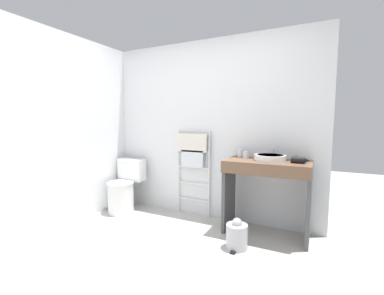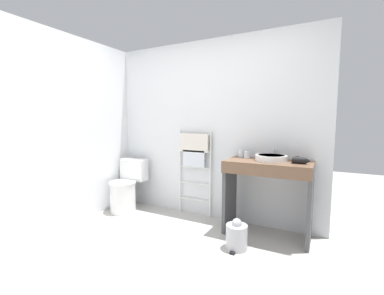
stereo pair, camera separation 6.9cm
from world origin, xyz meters
name	(u,v)px [view 1 (the left image)]	position (x,y,z in m)	size (l,w,h in m)	color
ground_plane	(131,276)	(0.00, 0.00, 0.00)	(12.00, 12.00, 0.00)	#B2AFA8
wall_back	(207,130)	(0.00, 1.65, 1.20)	(3.06, 0.12, 2.40)	silver
wall_side	(81,130)	(-1.47, 0.79, 1.20)	(0.12, 2.34, 2.40)	silver
toilet	(124,189)	(-1.14, 1.23, 0.33)	(0.40, 0.54, 0.76)	white
towel_radiator	(193,155)	(-0.17, 1.54, 0.86)	(0.50, 0.06, 1.19)	white
vanity_counter	(266,186)	(0.88, 1.33, 0.59)	(0.94, 0.49, 0.88)	brown
sink_basin	(270,157)	(0.90, 1.37, 0.91)	(0.35, 0.35, 0.07)	white
faucet	(273,152)	(0.90, 1.54, 0.95)	(0.02, 0.10, 0.12)	silver
cup_near_wall	(241,153)	(0.52, 1.50, 0.92)	(0.08, 0.08, 0.09)	silver
cup_near_edge	(246,155)	(0.60, 1.45, 0.92)	(0.08, 0.08, 0.08)	silver
hair_dryer	(299,160)	(1.21, 1.33, 0.91)	(0.19, 0.18, 0.07)	black
trash_bin	(237,235)	(0.67, 0.88, 0.14)	(0.22, 0.26, 0.33)	#B7B7BC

